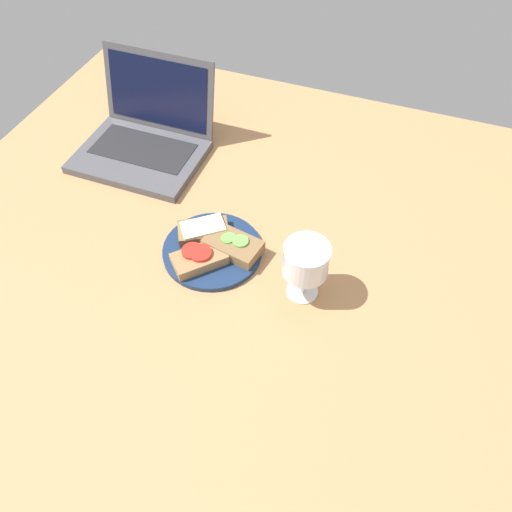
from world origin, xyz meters
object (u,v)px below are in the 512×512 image
at_px(plate, 212,250).
at_px(sandwich_with_tomato, 199,258).
at_px(sandwich_with_cucumber, 233,245).
at_px(wine_glass, 306,262).
at_px(laptop, 145,139).
at_px(sandwich_with_cheese, 203,230).

bearing_deg(plate, sandwich_with_tomato, -103.22).
xyz_separation_m(sandwich_with_cucumber, wine_glass, (0.17, -0.05, 0.07)).
relative_size(sandwich_with_tomato, sandwich_with_cucumber, 0.94).
bearing_deg(wine_glass, laptop, 150.47).
relative_size(sandwich_with_cucumber, wine_glass, 0.96).
xyz_separation_m(sandwich_with_tomato, wine_glass, (0.22, 0.01, 0.07)).
bearing_deg(sandwich_with_tomato, sandwich_with_cucumber, 47.42).
bearing_deg(sandwich_with_cheese, sandwich_with_tomato, -72.39).
bearing_deg(plate, laptop, 139.22).
xyz_separation_m(wine_glass, laptop, (-0.50, 0.28, -0.06)).
distance_m(sandwich_with_cucumber, sandwich_with_cheese, 0.08).
distance_m(plate, sandwich_with_tomato, 0.05).
bearing_deg(sandwich_with_cucumber, sandwich_with_tomato, -132.58).
bearing_deg(laptop, sandwich_with_cheese, -40.64).
height_order(plate, sandwich_with_cucumber, sandwich_with_cucumber).
relative_size(sandwich_with_cucumber, sandwich_with_cheese, 1.04).
distance_m(sandwich_with_cucumber, wine_glass, 0.19).
bearing_deg(laptop, sandwich_with_tomato, -46.25).
xyz_separation_m(sandwich_with_cucumber, laptop, (-0.34, 0.24, 0.01)).
xyz_separation_m(sandwich_with_tomato, sandwich_with_cucumber, (0.05, 0.06, -0.00)).
bearing_deg(sandwich_with_cucumber, laptop, 144.56).
distance_m(sandwich_with_tomato, sandwich_with_cucumber, 0.08).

